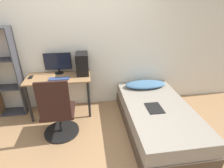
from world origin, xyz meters
TOP-DOWN VIEW (x-y plane):
  - ground_plane at (0.00, 0.00)m, footprint 14.00×14.00m
  - wall_back at (0.00, 1.52)m, footprint 8.00×0.05m
  - desk at (-0.43, 1.21)m, footprint 1.13×0.55m
  - office_chair at (-0.40, 0.55)m, footprint 0.56×0.56m
  - bed at (1.20, 0.54)m, footprint 1.06×1.91m
  - pillow at (1.20, 1.23)m, footprint 0.80×0.36m
  - magazine at (1.11, 0.47)m, footprint 0.24×0.32m
  - monitor at (-0.44, 1.39)m, footprint 0.48×0.16m
  - keyboard at (-0.41, 1.10)m, footprint 0.34×0.12m
  - pc_tower at (0.00, 1.30)m, footprint 0.22×0.34m
  - phone at (-0.92, 1.25)m, footprint 0.07×0.14m

SIDE VIEW (x-z plane):
  - ground_plane at x=0.00m, z-range 0.00..0.00m
  - bed at x=1.20m, z-range 0.00..0.42m
  - office_chair at x=-0.40m, z-range -0.13..0.90m
  - magazine at x=1.11m, z-range 0.43..0.44m
  - pillow at x=1.20m, z-range 0.43..0.54m
  - desk at x=-0.43m, z-range 0.25..1.01m
  - phone at x=-0.92m, z-range 0.75..0.76m
  - keyboard at x=-0.41m, z-range 0.75..0.77m
  - pc_tower at x=0.00m, z-range 0.75..1.14m
  - monitor at x=-0.44m, z-range 0.77..1.15m
  - wall_back at x=0.00m, z-range 0.00..2.50m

